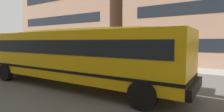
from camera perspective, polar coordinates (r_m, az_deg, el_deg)
name	(u,v)px	position (r m, az deg, el deg)	size (l,w,h in m)	color
ground_plane	(71,77)	(12.06, -12.62, -6.34)	(400.00, 400.00, 0.00)	#54514F
sidewalk_far	(126,65)	(17.79, 4.34, -2.69)	(120.00, 3.00, 0.01)	gray
lane_centreline	(71,77)	(12.06, -12.62, -6.33)	(110.00, 0.16, 0.01)	silver
school_bus	(71,52)	(9.57, -12.67, 1.22)	(13.00, 3.08, 2.90)	yellow
parked_car_grey_end_of_row	(26,53)	(24.75, -25.27, 0.89)	(3.91, 1.89, 1.64)	gray
apartment_block_far_left	(87,14)	(30.52, -7.91, 12.85)	(16.84, 11.72, 13.30)	#93705B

